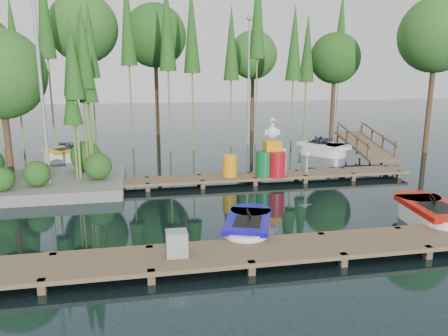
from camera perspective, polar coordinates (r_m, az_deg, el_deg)
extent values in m
plane|color=#1A2C30|center=(14.47, -1.57, -4.77)|extent=(90.00, 90.00, 0.00)
cube|color=brown|center=(10.25, 2.70, -10.91)|extent=(18.00, 1.50, 0.10)
cube|color=brown|center=(9.73, -22.63, -14.63)|extent=(0.16, 0.16, 0.50)
cube|color=brown|center=(10.85, -21.34, -11.61)|extent=(0.16, 0.16, 0.50)
cube|color=brown|center=(9.52, -9.45, -14.39)|extent=(0.16, 0.16, 0.50)
cube|color=brown|center=(10.66, -9.68, -11.31)|extent=(0.16, 0.16, 0.50)
cube|color=brown|center=(9.79, 3.59, -13.43)|extent=(0.16, 0.16, 0.50)
cube|color=brown|center=(10.90, 1.89, -10.57)|extent=(0.16, 0.16, 0.50)
cube|color=brown|center=(10.50, 15.28, -11.99)|extent=(0.16, 0.16, 0.50)
cube|color=brown|center=(11.54, 12.50, -9.51)|extent=(0.16, 0.16, 0.50)
cube|color=brown|center=(11.57, 25.04, -10.40)|extent=(0.16, 0.16, 0.50)
cube|color=brown|center=(12.52, 21.66, -8.33)|extent=(0.16, 0.16, 0.50)
cube|color=brown|center=(16.95, 0.35, -1.25)|extent=(15.00, 1.20, 0.10)
cube|color=brown|center=(16.66, -24.02, -3.36)|extent=(0.16, 0.16, 0.50)
cube|color=brown|center=(17.56, -23.35, -2.50)|extent=(0.16, 0.16, 0.50)
cube|color=brown|center=(16.31, -17.06, -3.12)|extent=(0.16, 0.16, 0.50)
cube|color=brown|center=(17.24, -16.75, -2.26)|extent=(0.16, 0.16, 0.50)
cube|color=brown|center=(16.22, -9.91, -2.83)|extent=(0.16, 0.16, 0.50)
cube|color=brown|center=(17.14, -9.99, -1.98)|extent=(0.16, 0.16, 0.50)
cube|color=brown|center=(16.37, -2.80, -2.50)|extent=(0.16, 0.16, 0.50)
cube|color=brown|center=(17.29, -3.26, -1.67)|extent=(0.16, 0.16, 0.50)
cube|color=brown|center=(16.77, 4.08, -2.14)|extent=(0.16, 0.16, 0.50)
cube|color=brown|center=(17.67, 3.27, -1.36)|extent=(0.16, 0.16, 0.50)
cube|color=brown|center=(17.40, 10.54, -1.78)|extent=(0.16, 0.16, 0.50)
cube|color=brown|center=(18.27, 9.45, -1.04)|extent=(0.16, 0.16, 0.50)
cube|color=brown|center=(18.24, 16.49, -1.42)|extent=(0.16, 0.16, 0.50)
cube|color=brown|center=(19.07, 15.17, -0.73)|extent=(0.16, 0.16, 0.50)
cube|color=brown|center=(19.25, 21.85, -1.09)|extent=(0.16, 0.16, 0.50)
cube|color=brown|center=(20.04, 20.38, -0.45)|extent=(0.16, 0.16, 0.50)
cube|color=slate|center=(17.53, -23.05, -2.06)|extent=(6.20, 4.20, 0.42)
sphere|color=#265B1C|center=(16.39, -23.26, -0.69)|extent=(0.90, 0.90, 0.90)
sphere|color=#265B1C|center=(18.25, -17.62, 1.54)|extent=(1.20, 1.20, 1.20)
sphere|color=#265B1C|center=(16.27, -26.97, -1.32)|extent=(0.80, 0.80, 0.80)
sphere|color=#265B1C|center=(16.65, -16.13, 0.24)|extent=(1.00, 1.00, 1.00)
cylinder|color=#4A321F|center=(17.81, -26.46, 3.83)|extent=(0.24, 0.24, 3.60)
sphere|color=#316925|center=(17.65, -27.18, 10.88)|extent=(3.20, 3.20, 3.20)
cylinder|color=olive|center=(17.34, -17.80, 7.56)|extent=(0.07, 0.07, 5.93)
cone|color=#265B1C|center=(17.30, -18.29, 14.42)|extent=(0.70, 0.70, 2.97)
cylinder|color=olive|center=(17.23, -18.89, 7.01)|extent=(0.07, 0.07, 5.66)
cone|color=#265B1C|center=(17.16, -19.38, 13.60)|extent=(0.70, 0.70, 2.83)
cylinder|color=olive|center=(17.38, -17.10, 6.45)|extent=(0.07, 0.07, 5.22)
cone|color=#265B1C|center=(17.29, -17.50, 12.47)|extent=(0.70, 0.70, 2.61)
cylinder|color=olive|center=(16.61, -18.71, 6.60)|extent=(0.07, 0.07, 5.53)
cone|color=#265B1C|center=(16.53, -19.20, 13.27)|extent=(0.70, 0.70, 2.76)
cylinder|color=olive|center=(16.84, -18.96, 4.05)|extent=(0.07, 0.07, 4.01)
cone|color=#265B1C|center=(16.70, -19.31, 8.81)|extent=(0.70, 0.70, 2.01)
cylinder|color=olive|center=(17.21, -17.45, 7.85)|extent=(0.07, 0.07, 6.11)
cone|color=#265B1C|center=(17.17, -17.94, 14.97)|extent=(0.70, 0.70, 3.05)
cylinder|color=#4A321F|center=(25.46, 25.35, 8.59)|extent=(0.26, 0.26, 6.06)
sphere|color=#316925|center=(25.48, 26.02, 15.38)|extent=(3.81, 3.81, 3.81)
cylinder|color=#4A321F|center=(29.03, 14.05, 8.78)|extent=(0.26, 0.26, 5.02)
sphere|color=#265B1C|center=(28.98, 14.32, 13.73)|extent=(3.16, 3.16, 3.16)
cylinder|color=#4A321F|center=(31.40, 3.73, 9.67)|extent=(0.26, 0.26, 5.31)
sphere|color=#316925|center=(31.36, 3.80, 14.52)|extent=(3.34, 3.34, 3.34)
cylinder|color=#4A321F|center=(29.69, -8.80, 10.48)|extent=(0.26, 0.26, 6.46)
sphere|color=#265B1C|center=(29.74, -9.02, 16.71)|extent=(4.06, 4.06, 4.06)
cylinder|color=#4A321F|center=(29.79, -17.47, 10.43)|extent=(0.26, 0.26, 6.85)
sphere|color=#316925|center=(29.88, -17.93, 17.00)|extent=(4.31, 4.31, 4.31)
cylinder|color=olive|center=(24.56, -25.40, 10.14)|extent=(0.09, 0.09, 7.48)
cone|color=#265B1C|center=(24.60, -25.88, 15.00)|extent=(0.90, 0.90, 4.11)
cylinder|color=olive|center=(24.83, -22.00, 12.98)|extent=(0.09, 0.09, 9.66)
cone|color=#265B1C|center=(25.02, -22.55, 19.17)|extent=(0.90, 0.90, 5.31)
cylinder|color=olive|center=(25.56, -16.84, 11.11)|extent=(0.09, 0.09, 7.69)
cone|color=#265B1C|center=(25.60, -17.16, 15.93)|extent=(0.90, 0.90, 4.23)
cylinder|color=olive|center=(25.09, -12.26, 12.83)|extent=(0.09, 0.09, 8.99)
cone|color=#265B1C|center=(25.23, -12.54, 18.55)|extent=(0.90, 0.90, 4.94)
cylinder|color=olive|center=(23.53, -7.30, 12.35)|extent=(0.09, 0.09, 8.44)
cone|color=#265B1C|center=(23.63, -7.47, 18.08)|extent=(0.90, 0.90, 4.64)
cylinder|color=olive|center=(23.79, -4.16, 12.16)|extent=(0.09, 0.09, 8.22)
cone|color=#265B1C|center=(23.87, -4.25, 17.70)|extent=(0.90, 0.90, 4.52)
cylinder|color=olive|center=(25.04, 0.95, 11.30)|extent=(0.09, 0.09, 7.41)
cone|color=#265B1C|center=(25.07, 0.97, 16.04)|extent=(0.90, 0.90, 4.07)
cylinder|color=olive|center=(25.62, 4.32, 13.95)|extent=(0.09, 0.09, 9.77)
cone|color=#265B1C|center=(25.82, 4.43, 20.03)|extent=(0.90, 0.90, 5.38)
cylinder|color=olive|center=(24.95, 9.01, 11.14)|extent=(0.09, 0.09, 7.40)
cone|color=#265B1C|center=(24.98, 9.18, 15.89)|extent=(0.90, 0.90, 4.07)
cylinder|color=olive|center=(26.93, 10.66, 10.91)|extent=(0.09, 0.09, 7.14)
cone|color=#265B1C|center=(26.94, 10.84, 15.16)|extent=(0.90, 0.90, 3.93)
cylinder|color=olive|center=(28.85, 14.77, 12.29)|extent=(0.09, 0.09, 8.61)
cone|color=#265B1C|center=(28.95, 15.05, 17.06)|extent=(0.90, 0.90, 4.74)
cylinder|color=gray|center=(16.45, -22.70, 8.81)|extent=(0.12, 0.12, 7.00)
cylinder|color=gray|center=(25.41, 3.23, 10.84)|extent=(0.12, 0.12, 7.00)
sphere|color=gray|center=(25.54, 3.34, 18.94)|extent=(0.30, 0.30, 0.30)
cube|color=brown|center=(23.37, 17.92, 2.79)|extent=(1.50, 3.94, 0.95)
cube|color=brown|center=(21.65, 18.33, 2.11)|extent=(0.08, 0.08, 0.90)
cube|color=brown|center=(22.58, 17.00, 2.90)|extent=(0.08, 0.08, 0.90)
cube|color=brown|center=(23.52, 15.77, 3.63)|extent=(0.08, 0.08, 0.90)
cube|color=brown|center=(24.48, 14.63, 4.31)|extent=(0.08, 0.08, 0.90)
cube|color=brown|center=(22.95, 16.49, 4.23)|extent=(0.06, 3.54, 0.83)
cube|color=brown|center=(22.37, 21.46, 2.20)|extent=(0.08, 0.08, 0.90)
cube|color=brown|center=(23.27, 20.05, 2.97)|extent=(0.08, 0.08, 0.90)
cube|color=brown|center=(24.18, 18.74, 3.68)|extent=(0.08, 0.08, 0.90)
cube|color=brown|center=(25.12, 17.52, 4.33)|extent=(0.08, 0.08, 0.90)
cube|color=brown|center=(23.62, 19.51, 4.25)|extent=(0.06, 3.54, 0.83)
cube|color=white|center=(11.66, 3.14, -8.25)|extent=(1.42, 1.43, 0.51)
cylinder|color=white|center=(12.18, 3.38, -7.31)|extent=(1.42, 1.42, 0.51)
cylinder|color=white|center=(11.14, 2.88, -9.29)|extent=(1.42, 1.42, 0.51)
cube|color=#1006A4|center=(11.56, 3.16, -6.97)|extent=(1.72, 2.21, 0.13)
cylinder|color=#1006A4|center=(12.33, 3.50, -5.69)|extent=(1.45, 1.45, 0.13)
cube|color=black|center=(11.37, 3.08, -7.08)|extent=(0.96, 1.10, 0.06)
torus|color=black|center=(11.63, 3.23, -5.87)|extent=(0.22, 0.29, 0.25)
cube|color=white|center=(13.85, 25.68, -5.96)|extent=(1.43, 1.44, 0.60)
cylinder|color=white|center=(14.39, 24.38, -5.16)|extent=(1.43, 1.43, 0.60)
cylinder|color=white|center=(13.32, 27.09, -6.82)|extent=(1.43, 1.43, 0.60)
cube|color=#AE1008|center=(13.76, 25.81, -4.68)|extent=(1.57, 2.39, 0.15)
cylinder|color=#AE1008|center=(14.54, 23.94, -3.59)|extent=(1.46, 1.46, 0.15)
cube|color=black|center=(13.57, 26.29, -4.74)|extent=(0.92, 1.15, 0.06)
torus|color=black|center=(13.83, 25.56, -3.63)|extent=(0.19, 0.31, 0.29)
cube|color=white|center=(22.81, -19.57, 1.56)|extent=(1.75, 1.75, 0.57)
cylinder|color=white|center=(23.15, -18.30, 1.81)|extent=(1.74, 1.74, 0.57)
cylinder|color=white|center=(22.48, -20.88, 1.30)|extent=(1.74, 1.74, 0.57)
cube|color=orange|center=(22.76, -19.63, 2.32)|extent=(2.44, 2.38, 0.14)
cylinder|color=orange|center=(23.26, -17.78, 2.66)|extent=(1.78, 1.78, 0.14)
cube|color=black|center=(22.64, -20.07, 2.35)|extent=(1.27, 1.25, 0.06)
torus|color=black|center=(22.81, -19.35, 2.89)|extent=(0.31, 0.30, 0.27)
imported|color=#1E1E2D|center=(22.57, -20.22, 2.95)|extent=(0.55, 0.55, 1.00)
cube|color=white|center=(23.31, 12.66, 2.24)|extent=(1.81, 1.82, 0.59)
cylinder|color=white|center=(23.00, 14.06, 2.03)|extent=(1.81, 1.81, 0.59)
cylinder|color=white|center=(23.64, 11.30, 2.45)|extent=(1.81, 1.81, 0.59)
cube|color=white|center=(23.26, 12.70, 3.03)|extent=(2.39, 2.60, 0.15)
cylinder|color=white|center=(22.81, 14.75, 2.73)|extent=(1.84, 1.84, 0.15)
cube|color=black|center=(23.36, 12.25, 3.21)|extent=(1.28, 1.33, 0.06)
torus|color=black|center=(23.14, 13.07, 3.50)|extent=(0.31, 0.34, 0.29)
imported|color=#1E1E2D|center=(23.35, 12.16, 3.76)|extent=(0.52, 0.54, 0.97)
imported|color=#1E1E2D|center=(23.49, 13.41, 3.59)|extent=(0.39, 0.42, 0.73)
cube|color=gray|center=(9.89, -6.19, -9.77)|extent=(0.47, 0.40, 0.58)
cylinder|color=orange|center=(16.86, 0.76, 0.30)|extent=(0.56, 0.56, 0.83)
cylinder|color=#0B652D|center=(16.97, 5.29, 0.58)|extent=(0.65, 0.65, 0.98)
cylinder|color=silver|center=(17.46, 7.05, 0.89)|extent=(0.65, 0.65, 0.98)
cylinder|color=#B00C17|center=(16.89, 6.92, 0.48)|extent=(0.65, 0.65, 0.98)
cube|color=orange|center=(17.03, 6.29, 2.93)|extent=(0.60, 0.60, 0.38)
sphere|color=white|center=(16.95, 6.33, 4.65)|extent=(0.48, 0.48, 0.48)
cylinder|color=white|center=(16.92, 6.36, 5.56)|extent=(0.11, 0.11, 0.33)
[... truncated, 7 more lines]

